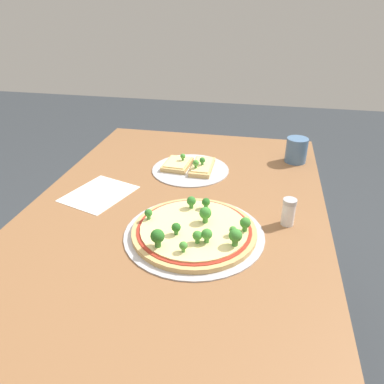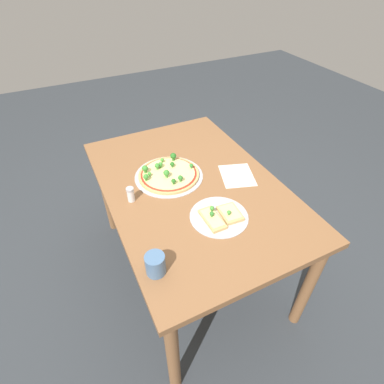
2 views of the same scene
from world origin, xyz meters
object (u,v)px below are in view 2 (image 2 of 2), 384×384
Objects in this scene: pizza_tray_whole at (168,174)px; dining_table at (191,196)px; pizza_tray_slice at (220,216)px; drinking_cup at (155,264)px; condiment_shaker at (131,194)px.

dining_table is at bearing -145.46° from pizza_tray_whole.
pizza_tray_whole reaches higher than pizza_tray_slice.
drinking_cup is (-0.44, 0.37, 0.14)m from dining_table.
pizza_tray_slice is at bearing -177.49° from dining_table.
dining_table is 16.85× the size of condiment_shaker.
pizza_tray_slice is 0.42m from drinking_cup.
dining_table is at bearing -92.94° from condiment_shaker.
condiment_shaker is at bearing 87.06° from dining_table.
drinking_cup is 1.18× the size of condiment_shaker.
pizza_tray_whole is 0.27m from condiment_shaker.
drinking_cup reaches higher than pizza_tray_slice.
pizza_tray_slice reaches higher than dining_table.
pizza_tray_whole is 4.05× the size of drinking_cup.
pizza_tray_whole is 4.77× the size of condiment_shaker.
condiment_shaker is at bearing -4.94° from drinking_cup.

